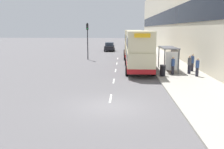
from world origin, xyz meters
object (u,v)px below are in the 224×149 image
Objects in this scene: car_0 at (109,47)px; pedestrian_at_shelter at (197,67)px; double_decker_bus_ahead at (133,43)px; traffic_light_far_kerb at (87,35)px; pedestrian_3 at (152,58)px; bus_shelter at (170,54)px; double_decker_bus_near at (138,50)px; pedestrian_1 at (192,62)px; pedestrian_4 at (173,65)px; litter_bin at (163,70)px; pedestrian_2 at (189,64)px.

car_0 is 29.51m from pedestrian_at_shelter.
double_decker_bus_ahead is at bearing 108.30° from pedestrian_at_shelter.
double_decker_bus_ahead is 7.48m from traffic_light_far_kerb.
pedestrian_3 is (-3.30, 7.66, -0.07)m from pedestrian_at_shelter.
bus_shelter is at bearing -74.03° from pedestrian_3.
car_0 is (-7.74, 24.87, -1.01)m from bus_shelter.
double_decker_bus_near is (-3.30, 1.02, 0.41)m from bus_shelter.
pedestrian_4 is (-2.38, -1.93, -0.03)m from pedestrian_1.
car_0 is 2.51× the size of pedestrian_at_shelter.
pedestrian_at_shelter is 18.21m from traffic_light_far_kerb.
double_decker_bus_ahead is 9.89× the size of litter_bin.
double_decker_bus_ahead is 6.05× the size of pedestrian_at_shelter.
double_decker_bus_near is 2.45× the size of car_0.
pedestrian_at_shelter is at bearing -23.60° from pedestrian_4.
double_decker_bus_near reaches higher than litter_bin.
double_decker_bus_ahead reaches higher than pedestrian_4.
car_0 is at bearing 105.80° from pedestrian_4.
pedestrian_2 is at bearing -45.48° from traffic_light_far_kerb.
pedestrian_3 is 6.86m from pedestrian_4.
pedestrian_3 is at bearing 107.59° from car_0.
double_decker_bus_near is at bearing 151.58° from pedestrian_2.
pedestrian_2 is at bearing 25.41° from litter_bin.
pedestrian_1 is at bearing 83.87° from pedestrian_at_shelter.
pedestrian_at_shelter is at bearing 109.19° from car_0.
car_0 is 28.03m from pedestrian_4.
bus_shelter is 2.32× the size of pedestrian_1.
double_decker_bus_ahead is 14.64m from pedestrian_1.
double_decker_bus_ahead is at bearing 97.71° from litter_bin.
pedestrian_3 is at bearing 90.84° from litter_bin.
pedestrian_1 is 4.49m from litter_bin.
pedestrian_1 is at bearing 38.73° from litter_bin.
pedestrian_4 is at bearing -140.87° from pedestrian_1.
pedestrian_1 is (5.69, -13.44, -1.22)m from double_decker_bus_ahead.
double_decker_bus_near is 6.68× the size of pedestrian_3.
pedestrian_4 is (-2.07, 0.91, 0.01)m from pedestrian_at_shelter.
pedestrian_4 reaches higher than litter_bin.
double_decker_bus_ahead is 5.72× the size of pedestrian_2.
pedestrian_at_shelter is 1.63× the size of litter_bin.
double_decker_bus_near is at bearing 135.66° from pedestrian_4.
traffic_light_far_kerb is at bearing 80.50° from car_0.
traffic_light_far_kerb is (-12.44, 10.50, 2.52)m from pedestrian_1.
car_0 is 26.96m from pedestrian_1.
pedestrian_4 is (-1.70, -0.47, -0.04)m from pedestrian_2.
traffic_light_far_kerb reaches higher than pedestrian_at_shelter.
double_decker_bus_ahead reaches higher than pedestrian_3.
bus_shelter is 3.42m from litter_bin.
pedestrian_2 reaches higher than pedestrian_at_shelter.
pedestrian_2 is at bearing -71.42° from double_decker_bus_ahead.
litter_bin is at bearing -89.16° from pedestrian_3.
pedestrian_at_shelter is at bearing -56.81° from bus_shelter.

